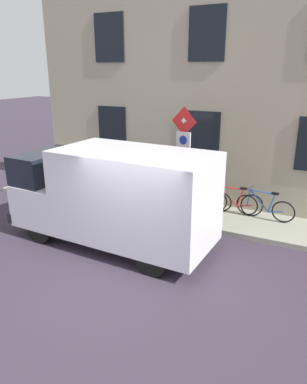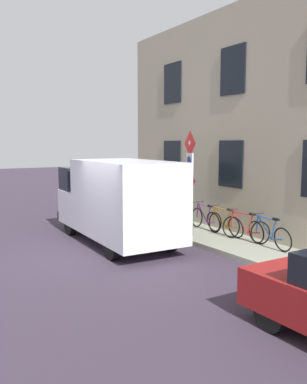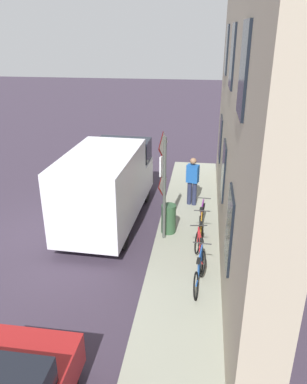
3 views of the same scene
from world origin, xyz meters
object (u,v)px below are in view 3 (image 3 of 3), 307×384
Objects in this scene: bicycle_purple at (201,219)px; litter_bin at (169,219)px; delivery_van at (107,184)px; bicycle_red at (200,251)px; sign_post_stacked at (163,174)px; bicycle_orange at (201,234)px; bicycle_blue at (199,271)px; pedestrian at (192,180)px.

litter_bin is (-0.98, -0.25, 0.08)m from bicycle_purple.
bicycle_red is (3.03, -2.28, -0.82)m from delivery_van.
sign_post_stacked is at bearing 34.85° from bicycle_red.
bicycle_orange is at bearing -111.91° from delivery_van.
delivery_van reaches higher than bicycle_blue.
pedestrian is at bearing -2.29° from bicycle_red.
bicycle_orange is at bearing -8.05° from bicycle_red.
bicycle_orange is (3.04, -1.36, -0.82)m from delivery_van.
bicycle_red and bicycle_orange have the same top height.
delivery_van is at bearing 45.14° from bicycle_red.
litter_bin is (-0.98, 2.48, 0.08)m from bicycle_blue.
bicycle_purple is 1.02m from litter_bin.
sign_post_stacked is 1.82× the size of bicycle_blue.
bicycle_blue and bicycle_orange have the same top height.
litter_bin reaches higher than bicycle_blue.
bicycle_blue is (1.13, -2.13, -1.64)m from sign_post_stacked.
bicycle_purple is at bearing -153.45° from pedestrian.
bicycle_red is 1.00× the size of bicycle_orange.
bicycle_orange is 1.90× the size of litter_bin.
sign_post_stacked is 1.82× the size of bicycle_orange.
bicycle_purple is at bearing 5.48° from bicycle_blue.
pedestrian reaches higher than bicycle_blue.
sign_post_stacked is 2.08m from bicycle_purple.
bicycle_red is 1.82m from bicycle_purple.
bicycle_orange is 2.84m from pedestrian.
litter_bin is (2.05, -0.71, -0.74)m from delivery_van.
pedestrian is (-0.37, 1.85, 0.56)m from bicycle_purple.
pedestrian is at bearing 15.83° from bicycle_purple.
bicycle_blue is 2.67m from litter_bin.
sign_post_stacked reaches higher than bicycle_red.
bicycle_blue and bicycle_red have the same top height.
delivery_van is 6.01× the size of litter_bin.
bicycle_blue is at bearing -134.12° from delivery_van.
bicycle_orange is (-0.00, 1.82, 0.00)m from bicycle_blue.
bicycle_purple is (1.13, 0.61, -1.64)m from sign_post_stacked.
sign_post_stacked reaches higher than bicycle_blue.
sign_post_stacked is 2.33m from delivery_van.
pedestrian is at bearing 8.26° from bicycle_orange.
bicycle_purple is at bearing -8.03° from bicycle_red.
delivery_van is 3.02m from pedestrian.
delivery_van is 3.16× the size of bicycle_purple.
bicycle_purple is at bearing -96.17° from delivery_van.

